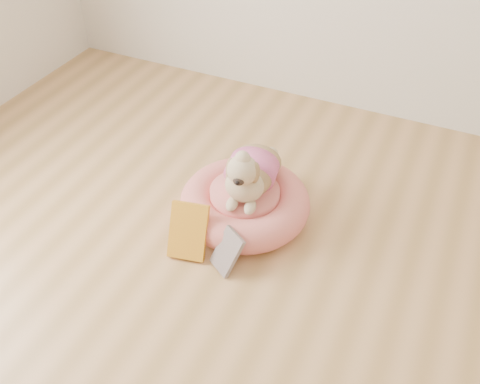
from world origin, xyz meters
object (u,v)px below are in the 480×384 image
at_px(pet_bed, 245,203).
at_px(book_yellow, 188,231).
at_px(book_white, 227,252).
at_px(dog, 249,164).

xyz_separation_m(pet_bed, book_yellow, (-0.12, -0.29, 0.04)).
xyz_separation_m(pet_bed, book_white, (0.06, -0.30, 0.01)).
bearing_deg(book_yellow, book_white, -16.26).
bearing_deg(dog, book_yellow, -124.27).
bearing_deg(dog, book_white, -91.09).
bearing_deg(pet_bed, dog, 21.85).
relative_size(dog, book_yellow, 1.66).
height_order(dog, book_white, dog).
relative_size(book_yellow, book_white, 1.31).
height_order(pet_bed, book_white, book_white).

